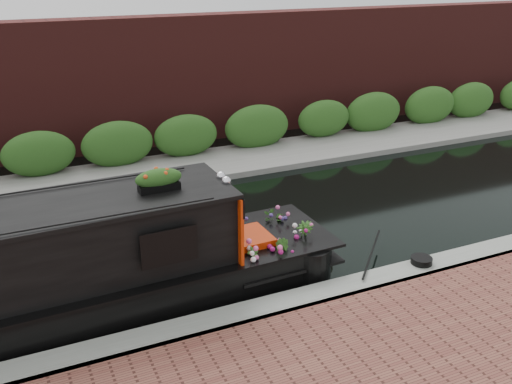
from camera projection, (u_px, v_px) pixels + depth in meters
name	position (u px, v px, depth m)	size (l,w,h in m)	color
ground	(169.00, 244.00, 12.08)	(80.00, 80.00, 0.00)	black
near_bank_coping	(226.00, 330.00, 9.30)	(40.00, 0.60, 0.50)	gray
far_bank_path	(126.00, 179.00, 15.62)	(40.00, 2.40, 0.34)	gray
far_hedge	(119.00, 169.00, 16.38)	(40.00, 1.10, 2.80)	#29561C
far_brick_wall	(105.00, 149.00, 18.15)	(40.00, 1.00, 8.00)	#4B1B19
rope_fender	(322.00, 253.00, 11.42)	(0.30, 0.30, 0.39)	#8A6549
coiled_mooring_rope	(422.00, 260.00, 10.80)	(0.40, 0.40, 0.12)	black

